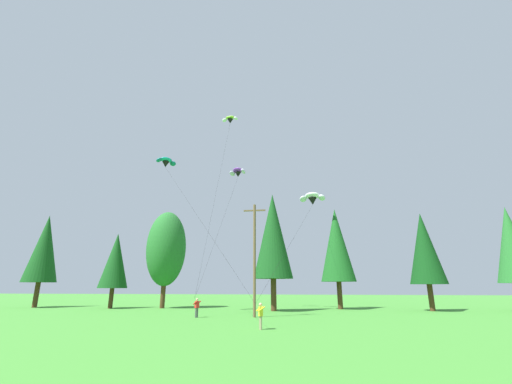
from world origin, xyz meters
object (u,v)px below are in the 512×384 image
at_px(parafoil_kite_low_teal, 166,162).
at_px(parafoil_kite_mid_white, 312,198).
at_px(utility_pole, 254,256).
at_px(kite_flyer_near, 197,306).
at_px(kite_flyer_mid, 261,314).
at_px(parafoil_kite_high_lime_white, 230,120).
at_px(parafoil_kite_far_purple, 238,172).

bearing_deg(parafoil_kite_low_teal, parafoil_kite_mid_white, 24.19).
relative_size(utility_pole, kite_flyer_near, 6.33).
height_order(kite_flyer_mid, parafoil_kite_mid_white, parafoil_kite_mid_white).
xyz_separation_m(kite_flyer_mid, parafoil_kite_high_lime_white, (-6.21, 16.43, 23.47)).
height_order(parafoil_kite_high_lime_white, parafoil_kite_low_teal, parafoil_kite_high_lime_white).
height_order(parafoil_kite_high_lime_white, parafoil_kite_far_purple, parafoil_kite_high_lime_white).
height_order(kite_flyer_near, parafoil_kite_low_teal, parafoil_kite_low_teal).
bearing_deg(kite_flyer_near, parafoil_kite_high_lime_white, 84.83).
distance_m(kite_flyer_mid, parafoil_kite_low_teal, 24.65).
bearing_deg(utility_pole, kite_flyer_near, -169.11).
distance_m(kite_flyer_mid, parafoil_kite_mid_white, 24.97).
distance_m(kite_flyer_near, parafoil_kite_far_purple, 21.58).
bearing_deg(parafoil_kite_low_teal, kite_flyer_near, -37.68).
relative_size(utility_pole, parafoil_kite_low_teal, 0.65).
relative_size(utility_pole, kite_flyer_mid, 6.33).
bearing_deg(parafoil_kite_high_lime_white, kite_flyer_near, -95.17).
height_order(utility_pole, parafoil_kite_mid_white, parafoil_kite_mid_white).
distance_m(kite_flyer_near, parafoil_kite_high_lime_white, 24.97).
bearing_deg(kite_flyer_near, utility_pole, 10.89).
height_order(kite_flyer_mid, parafoil_kite_far_purple, parafoil_kite_far_purple).
xyz_separation_m(utility_pole, parafoil_kite_far_purple, (-4.15, 11.74, 12.76)).
bearing_deg(utility_pole, parafoil_kite_mid_white, 62.39).
bearing_deg(parafoil_kite_far_purple, kite_flyer_mid, -74.10).
bearing_deg(parafoil_kite_mid_white, parafoil_kite_high_lime_white, -157.91).
xyz_separation_m(utility_pole, parafoil_kite_low_teal, (-11.51, 3.84, 11.76)).
bearing_deg(parafoil_kite_low_teal, parafoil_kite_far_purple, 47.03).
relative_size(kite_flyer_mid, parafoil_kite_far_purple, 0.10).
bearing_deg(parafoil_kite_high_lime_white, parafoil_kite_low_teal, -152.76).
distance_m(utility_pole, parafoil_kite_mid_white, 15.81).
bearing_deg(kite_flyer_mid, kite_flyer_near, 131.24).
xyz_separation_m(kite_flyer_near, parafoil_kite_low_teal, (-6.28, 4.85, 16.38)).
xyz_separation_m(kite_flyer_mid, parafoil_kite_low_teal, (-13.25, 12.80, 16.38)).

